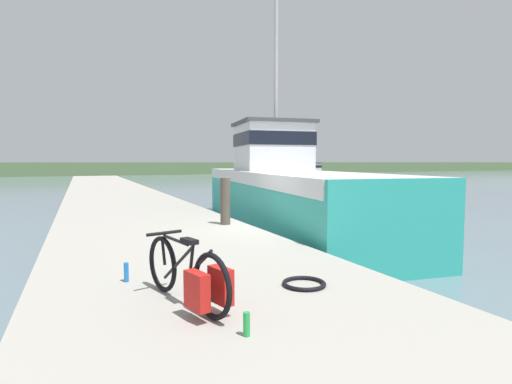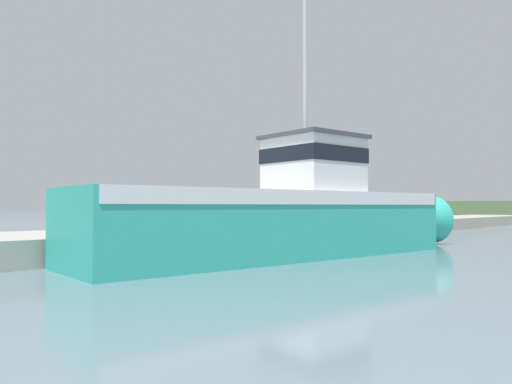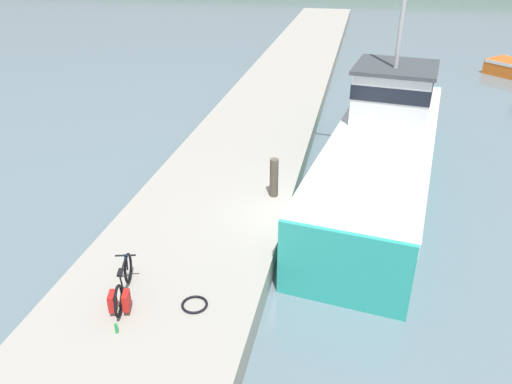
# 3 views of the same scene
# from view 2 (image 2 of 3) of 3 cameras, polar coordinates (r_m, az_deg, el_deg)

# --- Properties ---
(ground_plane) EXTENTS (320.00, 320.00, 0.00)m
(ground_plane) POSITION_cam_2_polar(r_m,az_deg,el_deg) (13.95, -11.69, -7.87)
(ground_plane) COLOR slate
(dock_pier) EXTENTS (4.51, 80.00, 0.71)m
(dock_pier) POSITION_cam_2_polar(r_m,az_deg,el_deg) (16.49, -17.96, -5.60)
(dock_pier) COLOR #A39E93
(dock_pier) RESTS_ON ground_plane
(fishing_boat_main) EXTENTS (4.71, 14.74, 10.14)m
(fishing_boat_main) POSITION_cam_2_polar(r_m,az_deg,el_deg) (15.30, 4.44, -2.33)
(fishing_boat_main) COLOR teal
(fishing_boat_main) RESTS_ON ground_plane
(mooring_post) EXTENTS (0.25, 0.25, 1.17)m
(mooring_post) POSITION_cam_2_polar(r_m,az_deg,el_deg) (15.42, -12.22, -2.43)
(mooring_post) COLOR #51473D
(mooring_post) RESTS_ON dock_pier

